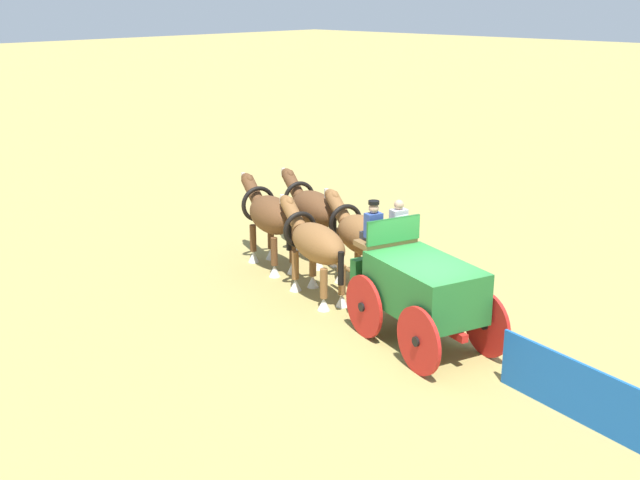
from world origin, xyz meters
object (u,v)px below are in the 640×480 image
object	(u,v)px
draft_horse_rear_off	(361,236)
draft_horse_lead_off	(312,210)
show_wagon	(420,287)
draft_horse_rear_near	(315,244)
draft_horse_lead_near	(270,216)

from	to	relation	value
draft_horse_rear_off	draft_horse_lead_off	size ratio (longest dim) A/B	0.99
show_wagon	draft_horse_lead_off	bearing A→B (deg)	-23.79
draft_horse_rear_near	draft_horse_rear_off	distance (m)	1.30
draft_horse_rear_off	show_wagon	bearing A→B (deg)	151.66
draft_horse_rear_off	draft_horse_lead_near	world-z (taller)	draft_horse_lead_near
draft_horse_rear_off	draft_horse_lead_off	distance (m)	2.60
show_wagon	draft_horse_lead_off	distance (m)	6.08
show_wagon	draft_horse_rear_near	distance (m)	3.51
show_wagon	draft_horse_rear_near	bearing A→B (deg)	-6.99
draft_horse_rear_off	draft_horse_lead_near	size ratio (longest dim) A/B	1.03
draft_horse_rear_off	draft_horse_lead_near	bearing A→B (deg)	8.96
show_wagon	draft_horse_lead_off	world-z (taller)	show_wagon
draft_horse_lead_off	draft_horse_rear_near	bearing A→B (deg)	135.70
draft_horse_rear_off	draft_horse_rear_near	bearing A→B (deg)	71.95
draft_horse_lead_near	draft_horse_lead_off	size ratio (longest dim) A/B	0.96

